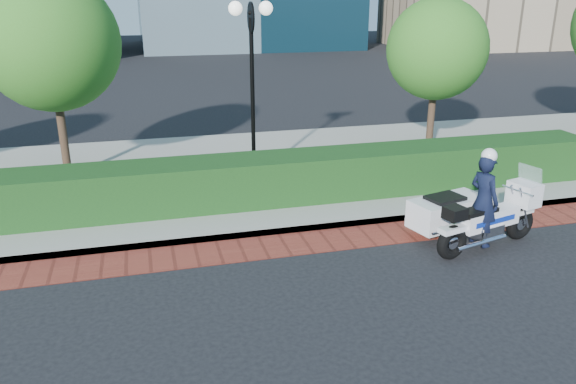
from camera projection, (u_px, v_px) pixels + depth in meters
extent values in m
plane|color=black|center=(259.00, 289.00, 9.10)|extent=(120.00, 120.00, 0.00)
cube|color=maroon|center=(242.00, 250.00, 10.46)|extent=(60.00, 1.00, 0.01)
cube|color=gray|center=(210.00, 175.00, 14.54)|extent=(60.00, 8.00, 0.15)
cube|color=black|center=(224.00, 182.00, 12.16)|extent=(18.00, 1.20, 1.00)
cylinder|color=black|center=(254.00, 173.00, 13.97)|extent=(0.30, 0.30, 0.30)
cylinder|color=black|center=(253.00, 99.00, 13.35)|extent=(0.10, 0.10, 3.70)
cylinder|color=black|center=(251.00, 17.00, 12.73)|extent=(0.04, 0.70, 0.70)
sphere|color=white|center=(235.00, 8.00, 12.58)|extent=(0.32, 0.32, 0.32)
sphere|color=white|center=(266.00, 8.00, 12.75)|extent=(0.32, 0.32, 0.32)
cylinder|color=#332319|center=(63.00, 135.00, 13.76)|extent=(0.20, 0.20, 2.17)
sphere|color=#316619|center=(50.00, 43.00, 13.02)|extent=(3.20, 3.20, 3.20)
cylinder|color=#332319|center=(431.00, 118.00, 16.21)|extent=(0.20, 0.20, 1.92)
sphere|color=#316619|center=(437.00, 49.00, 15.56)|extent=(2.80, 2.80, 2.80)
torus|color=black|center=(452.00, 242.00, 10.01)|extent=(0.68, 0.35, 0.65)
torus|color=black|center=(520.00, 223.00, 10.83)|extent=(0.68, 0.35, 0.65)
cube|color=silver|center=(489.00, 218.00, 10.32)|extent=(1.32, 0.63, 0.34)
cube|color=silver|center=(485.00, 231.00, 10.38)|extent=(0.62, 0.52, 0.28)
cube|color=silver|center=(524.00, 194.00, 10.63)|extent=(0.52, 0.62, 0.44)
cube|color=silver|center=(530.00, 176.00, 10.55)|extent=(0.24, 0.51, 0.39)
cube|color=black|center=(479.00, 211.00, 10.12)|extent=(0.79, 0.47, 0.10)
cube|color=black|center=(455.00, 213.00, 9.82)|extent=(0.41, 0.39, 0.22)
cube|color=silver|center=(447.00, 212.00, 10.96)|extent=(1.66, 1.05, 0.54)
cube|color=black|center=(445.00, 198.00, 10.82)|extent=(0.79, 0.65, 0.08)
torus|color=black|center=(426.00, 216.00, 11.39)|extent=(0.52, 0.28, 0.49)
imported|color=black|center=(484.00, 200.00, 10.10)|extent=(0.55, 0.70, 1.70)
sphere|color=white|center=(489.00, 156.00, 9.82)|extent=(0.28, 0.28, 0.28)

